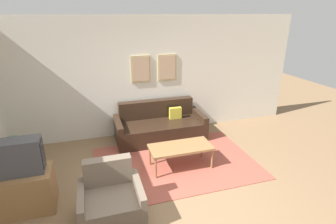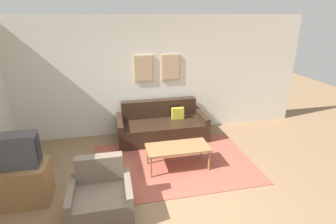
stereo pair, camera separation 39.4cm
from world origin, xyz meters
name	(u,v)px [view 2 (the right image)]	position (x,y,z in m)	size (l,w,h in m)	color
ground_plane	(164,211)	(0.00, 0.00, 0.00)	(16.00, 16.00, 0.00)	#846647
area_rug	(173,163)	(0.44, 1.25, 0.01)	(3.04, 2.05, 0.01)	#9E4C3D
wall_back	(139,77)	(0.01, 2.86, 1.35)	(8.00, 0.09, 2.70)	beige
couch	(162,126)	(0.45, 2.39, 0.29)	(1.99, 0.90, 0.83)	black
coffee_table	(178,148)	(0.49, 1.09, 0.40)	(1.15, 0.53, 0.44)	olive
tv_stand	(23,184)	(-2.02, 0.69, 0.31)	(0.75, 0.51, 0.62)	olive
tv	(16,151)	(-2.02, 0.69, 0.87)	(0.61, 0.28, 0.51)	#424247
armchair	(101,198)	(-0.87, 0.15, 0.27)	(0.86, 0.76, 0.81)	#6B5B4C
potted_plant_tall	(15,150)	(-2.22, 1.20, 0.64)	(0.57, 0.57, 0.96)	#935638
potted_plant_by_window	(22,146)	(-2.36, 1.91, 0.36)	(0.37, 0.37, 0.63)	slate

